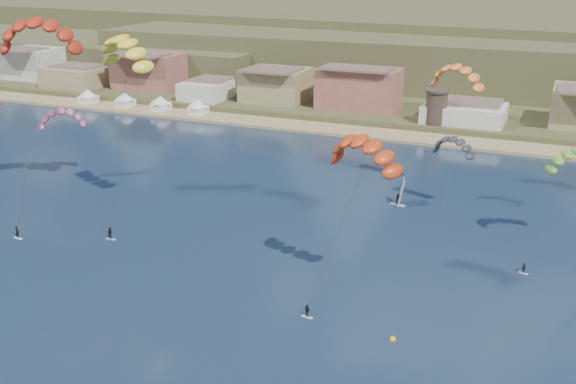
{
  "coord_description": "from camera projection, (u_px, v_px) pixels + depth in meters",
  "views": [
    {
      "loc": [
        35.2,
        -51.04,
        41.81
      ],
      "look_at": [
        0.0,
        32.0,
        10.0
      ],
      "focal_mm": 42.09,
      "sensor_mm": 36.0,
      "label": 1
    }
  ],
  "objects": [
    {
      "name": "ground",
      "position": [
        170.0,
        374.0,
        71.18
      ],
      "size": [
        2400.0,
        2400.0,
        0.0
      ],
      "primitive_type": "plane",
      "color": "black",
      "rests_on": "ground"
    },
    {
      "name": "land",
      "position": [
        537.0,
        8.0,
        557.43
      ],
      "size": [
        2200.0,
        900.0,
        4.0
      ],
      "color": "brown",
      "rests_on": "ground"
    },
    {
      "name": "buoy",
      "position": [
        393.0,
        339.0,
        77.36
      ],
      "size": [
        0.74,
        0.74,
        0.74
      ],
      "color": "yellow",
      "rests_on": "ground"
    },
    {
      "name": "distant_kite_pink",
      "position": [
        62.0,
        115.0,
        129.17
      ],
      "size": [
        9.28,
        8.65,
        16.06
      ],
      "color": "#262626",
      "rests_on": "ground"
    },
    {
      "name": "beach_tents",
      "position": [
        142.0,
        98.0,
        190.05
      ],
      "size": [
        43.4,
        6.4,
        5.0
      ],
      "color": "white",
      "rests_on": "ground"
    },
    {
      "name": "beach",
      "position": [
        407.0,
        136.0,
        163.13
      ],
      "size": [
        2200.0,
        12.0,
        0.9
      ],
      "color": "tan",
      "rests_on": "ground"
    },
    {
      "name": "foothills",
      "position": [
        542.0,
        44.0,
        261.77
      ],
      "size": [
        940.0,
        210.0,
        18.0
      ],
      "color": "brown",
      "rests_on": "ground"
    },
    {
      "name": "kitesurfer_yellow",
      "position": [
        125.0,
        47.0,
        104.86
      ],
      "size": [
        13.2,
        15.26,
        31.3
      ],
      "color": "silver",
      "rests_on": "ground"
    },
    {
      "name": "kitesurfer_orange",
      "position": [
        364.0,
        147.0,
        81.88
      ],
      "size": [
        11.38,
        13.04,
        22.71
      ],
      "color": "silver",
      "rests_on": "ground"
    },
    {
      "name": "distant_kite_dark",
      "position": [
        454.0,
        143.0,
        114.22
      ],
      "size": [
        8.55,
        6.78,
        14.79
      ],
      "color": "#262626",
      "rests_on": "ground"
    },
    {
      "name": "watchtower",
      "position": [
        436.0,
        107.0,
        166.21
      ],
      "size": [
        5.82,
        5.82,
        8.6
      ],
      "color": "#47382D",
      "rests_on": "ground"
    },
    {
      "name": "kitesurfer_green",
      "position": [
        575.0,
        158.0,
        96.94
      ],
      "size": [
        9.74,
        15.21,
        18.14
      ],
      "color": "silver",
      "rests_on": "ground"
    },
    {
      "name": "windsurfer",
      "position": [
        399.0,
        197.0,
        118.64
      ],
      "size": [
        2.83,
        3.12,
        4.84
      ],
      "color": "silver",
      "rests_on": "ground"
    },
    {
      "name": "town",
      "position": [
        282.0,
        82.0,
        189.17
      ],
      "size": [
        400.0,
        24.0,
        12.0
      ],
      "color": "silver",
      "rests_on": "ground"
    },
    {
      "name": "distant_kite_orange",
      "position": [
        457.0,
        72.0,
        116.03
      ],
      "size": [
        10.86,
        7.36,
        25.55
      ],
      "color": "#262626",
      "rests_on": "ground"
    },
    {
      "name": "kitesurfer_red",
      "position": [
        38.0,
        30.0,
        110.05
      ],
      "size": [
        15.18,
        21.02,
        34.78
      ],
      "color": "silver",
      "rests_on": "ground"
    }
  ]
}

